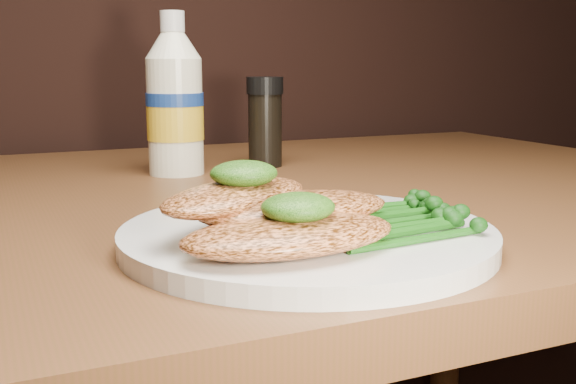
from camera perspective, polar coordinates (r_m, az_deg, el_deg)
name	(u,v)px	position (r m, az deg, el deg)	size (l,w,h in m)	color
plate	(307,236)	(0.52, 1.61, -3.67)	(0.28, 0.28, 0.01)	silver
chicken_front	(290,235)	(0.45, 0.19, -3.56)	(0.15, 0.08, 0.02)	#DE7C46
chicken_mid	(295,209)	(0.49, 0.57, -1.39)	(0.15, 0.07, 0.02)	#DE7C46
chicken_back	(236,197)	(0.50, -4.32, -0.39)	(0.14, 0.07, 0.02)	#DE7C46
pesto_front	(298,207)	(0.45, 0.84, -1.26)	(0.05, 0.05, 0.02)	black
pesto_back	(244,173)	(0.49, -3.69, 1.55)	(0.05, 0.05, 0.02)	black
broccolini_bundle	(387,216)	(0.51, 8.20, -2.03)	(0.14, 0.10, 0.02)	#185312
mayo_bottle	(175,94)	(0.86, -9.40, 8.02)	(0.07, 0.07, 0.20)	white
pepper_grinder	(265,122)	(0.91, -1.92, 5.82)	(0.05, 0.05, 0.12)	black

